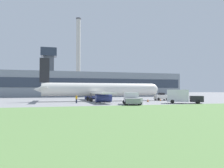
% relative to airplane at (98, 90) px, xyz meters
% --- Properties ---
extents(ground_plane, '(400.00, 400.00, 0.00)m').
position_rel_airplane_xyz_m(ground_plane, '(-1.11, 1.96, -2.52)').
color(ground_plane, gray).
extents(grass_strip, '(240.00, 37.00, 0.06)m').
position_rel_airplane_xyz_m(grass_strip, '(-1.11, -34.54, -2.49)').
color(grass_strip, '#668E4C').
rests_on(grass_strip, ground_plane).
extents(terminal_building, '(83.55, 12.22, 18.19)m').
position_rel_airplane_xyz_m(terminal_building, '(-1.44, 36.38, 2.33)').
color(terminal_building, gray).
rests_on(terminal_building, ground_plane).
extents(smokestack_left, '(2.74, 2.74, 42.68)m').
position_rel_airplane_xyz_m(smokestack_left, '(3.92, 72.23, 18.94)').
color(smokestack_left, beige).
rests_on(smokestack_left, ground_plane).
extents(airplane, '(28.67, 25.81, 9.37)m').
position_rel_airplane_xyz_m(airplane, '(0.00, 0.00, 0.00)').
color(airplane, white).
rests_on(airplane, ground_plane).
extents(pushback_tug, '(3.41, 3.00, 1.85)m').
position_rel_airplane_xyz_m(pushback_tug, '(15.34, -0.95, -1.68)').
color(pushback_tug, white).
rests_on(pushback_tug, ground_plane).
extents(baggage_truck, '(3.99, 6.70, 2.08)m').
position_rel_airplane_xyz_m(baggage_truck, '(2.93, -13.33, -1.47)').
color(baggage_truck, gray).
rests_on(baggage_truck, ground_plane).
extents(fuel_truck, '(6.59, 5.02, 2.57)m').
position_rel_airplane_xyz_m(fuel_truck, '(13.16, -12.82, -1.25)').
color(fuel_truck, '#232328').
rests_on(fuel_truck, ground_plane).
extents(ground_crew_person, '(0.50, 0.50, 1.59)m').
position_rel_airplane_xyz_m(ground_crew_person, '(-5.71, -7.06, -1.70)').
color(ground_crew_person, '#23283D').
rests_on(ground_crew_person, ground_plane).
extents(traffic_cone_near_nose, '(0.49, 0.49, 0.64)m').
position_rel_airplane_xyz_m(traffic_cone_near_nose, '(9.30, -6.31, -2.22)').
color(traffic_cone_near_nose, black).
rests_on(traffic_cone_near_nose, ground_plane).
extents(traffic_cone_wingtip, '(0.47, 0.47, 0.52)m').
position_rel_airplane_xyz_m(traffic_cone_wingtip, '(14.08, -2.85, -2.28)').
color(traffic_cone_wingtip, black).
rests_on(traffic_cone_wingtip, ground_plane).
extents(utility_cabinet, '(1.15, 0.67, 1.18)m').
position_rel_airplane_xyz_m(utility_cabinet, '(3.72, -14.79, -1.92)').
color(utility_cabinet, silver).
rests_on(utility_cabinet, ground_plane).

